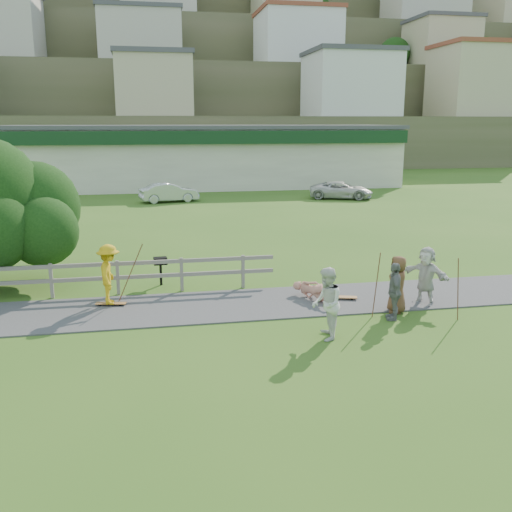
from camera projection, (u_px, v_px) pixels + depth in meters
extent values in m
plane|color=#345F1B|center=(190.00, 326.00, 15.27)|extent=(260.00, 260.00, 0.00)
cube|color=#3B3B3E|center=(186.00, 308.00, 16.70)|extent=(34.00, 3.00, 0.04)
cube|color=slate|center=(51.00, 281.00, 17.57)|extent=(0.10, 0.10, 1.10)
cube|color=slate|center=(118.00, 278.00, 17.93)|extent=(0.10, 0.10, 1.10)
cube|color=slate|center=(182.00, 275.00, 18.30)|extent=(0.10, 0.10, 1.10)
cube|color=slate|center=(243.00, 272.00, 18.67)|extent=(0.10, 0.10, 1.10)
cube|color=slate|center=(33.00, 268.00, 17.37)|extent=(15.00, 0.08, 0.12)
cube|color=slate|center=(34.00, 282.00, 17.47)|extent=(15.00, 0.08, 0.12)
cube|color=beige|center=(204.00, 157.00, 48.92)|extent=(32.00, 10.00, 4.80)
cube|color=#13351A|center=(211.00, 137.00, 43.54)|extent=(32.00, 0.60, 1.00)
cube|color=#49494E|center=(204.00, 127.00, 48.34)|extent=(32.50, 10.50, 0.30)
cube|color=#49502F|center=(153.00, 143.00, 67.17)|extent=(220.00, 14.00, 6.00)
cube|color=beige|center=(151.00, 85.00, 65.69)|extent=(10.00, 9.00, 7.00)
cube|color=#49494E|center=(150.00, 51.00, 64.83)|extent=(10.40, 9.40, 0.50)
cube|color=#49502F|center=(151.00, 114.00, 78.80)|extent=(220.00, 14.00, 13.00)
cube|color=beige|center=(148.00, 37.00, 76.52)|extent=(10.00, 9.00, 7.00)
cube|color=#49494E|center=(146.00, 7.00, 75.66)|extent=(10.40, 9.40, 0.50)
cube|color=#49502F|center=(149.00, 89.00, 90.32)|extent=(220.00, 14.00, 21.00)
cube|color=#49502F|center=(147.00, 67.00, 101.72)|extent=(220.00, 14.00, 30.00)
cube|color=#49502F|center=(146.00, 47.00, 113.96)|extent=(220.00, 14.00, 40.00)
imported|color=gold|center=(109.00, 278.00, 16.67)|extent=(0.67, 1.15, 1.77)
imported|color=tan|center=(315.00, 291.00, 17.35)|extent=(1.69, 1.13, 0.62)
imported|color=silver|center=(327.00, 304.00, 14.15)|extent=(0.87, 1.02, 1.84)
imported|color=slate|center=(394.00, 291.00, 15.60)|extent=(0.65, 1.02, 1.61)
imported|color=brown|center=(397.00, 284.00, 16.21)|extent=(0.74, 0.93, 1.65)
imported|color=silver|center=(426.00, 276.00, 16.89)|extent=(1.33, 1.65, 1.76)
imported|color=#B9BCC1|center=(169.00, 193.00, 38.90)|extent=(4.15, 2.14, 1.30)
imported|color=silver|center=(341.00, 190.00, 40.60)|extent=(4.87, 3.48, 1.23)
sphere|color=red|center=(330.00, 292.00, 17.83)|extent=(0.25, 0.25, 0.25)
cylinder|color=brown|center=(130.00, 270.00, 17.15)|extent=(0.03, 0.03, 1.94)
cylinder|color=brown|center=(376.00, 285.00, 15.77)|extent=(0.03, 0.03, 1.85)
cylinder|color=brown|center=(458.00, 289.00, 15.53)|extent=(0.03, 0.03, 1.76)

